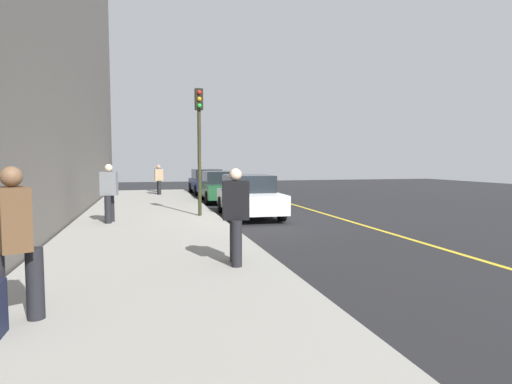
{
  "coord_description": "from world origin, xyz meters",
  "views": [
    {
      "loc": [
        14.21,
        -3.35,
        2.02
      ],
      "look_at": [
        -0.07,
        0.33,
        0.94
      ],
      "focal_mm": 29.67,
      "sensor_mm": 36.0,
      "label": 1
    }
  ],
  "objects_px": {
    "parked_car_navy": "(207,181)",
    "pedestrian_grey_coat": "(109,191)",
    "pedestrian_tan_coat": "(159,179)",
    "parked_car_green": "(221,186)",
    "pedestrian_black_coat": "(236,213)",
    "traffic_light_pole": "(199,130)",
    "parked_car_white": "(249,196)",
    "pedestrian_blue_coat": "(158,178)",
    "pedestrian_brown_coat": "(14,240)"
  },
  "relations": [
    {
      "from": "parked_car_green",
      "to": "parked_car_white",
      "type": "xyz_separation_m",
      "value": [
        5.92,
        0.02,
        -0.0
      ]
    },
    {
      "from": "parked_car_white",
      "to": "pedestrian_grey_coat",
      "type": "bearing_deg",
      "value": -73.1
    },
    {
      "from": "parked_car_green",
      "to": "pedestrian_tan_coat",
      "type": "xyz_separation_m",
      "value": [
        -3.42,
        -2.92,
        0.27
      ]
    },
    {
      "from": "pedestrian_black_coat",
      "to": "parked_car_green",
      "type": "bearing_deg",
      "value": 171.44
    },
    {
      "from": "pedestrian_tan_coat",
      "to": "traffic_light_pole",
      "type": "xyz_separation_m",
      "value": [
        9.84,
        1.1,
        2.03
      ]
    },
    {
      "from": "parked_car_white",
      "to": "pedestrian_grey_coat",
      "type": "height_order",
      "value": "pedestrian_grey_coat"
    },
    {
      "from": "parked_car_navy",
      "to": "pedestrian_grey_coat",
      "type": "distance_m",
      "value": 13.45
    },
    {
      "from": "parked_car_green",
      "to": "pedestrian_grey_coat",
      "type": "xyz_separation_m",
      "value": [
        7.35,
        -4.68,
        0.34
      ]
    },
    {
      "from": "parked_car_white",
      "to": "pedestrian_brown_coat",
      "type": "bearing_deg",
      "value": -27.74
    },
    {
      "from": "pedestrian_black_coat",
      "to": "pedestrian_brown_coat",
      "type": "height_order",
      "value": "pedestrian_brown_coat"
    },
    {
      "from": "pedestrian_grey_coat",
      "to": "pedestrian_tan_coat",
      "type": "relative_size",
      "value": 1.08
    },
    {
      "from": "parked_car_green",
      "to": "parked_car_white",
      "type": "relative_size",
      "value": 1.07
    },
    {
      "from": "pedestrian_tan_coat",
      "to": "parked_car_white",
      "type": "bearing_deg",
      "value": 17.48
    },
    {
      "from": "parked_car_navy",
      "to": "pedestrian_blue_coat",
      "type": "distance_m",
      "value": 2.94
    },
    {
      "from": "pedestrian_grey_coat",
      "to": "pedestrian_tan_coat",
      "type": "height_order",
      "value": "pedestrian_grey_coat"
    },
    {
      "from": "pedestrian_tan_coat",
      "to": "pedestrian_grey_coat",
      "type": "bearing_deg",
      "value": -9.28
    },
    {
      "from": "pedestrian_grey_coat",
      "to": "pedestrian_tan_coat",
      "type": "distance_m",
      "value": 10.92
    },
    {
      "from": "parked_car_navy",
      "to": "pedestrian_grey_coat",
      "type": "bearing_deg",
      "value": -20.48
    },
    {
      "from": "pedestrian_black_coat",
      "to": "pedestrian_brown_coat",
      "type": "bearing_deg",
      "value": -54.93
    },
    {
      "from": "pedestrian_brown_coat",
      "to": "pedestrian_blue_coat",
      "type": "xyz_separation_m",
      "value": [
        -20.86,
        2.13,
        -0.09
      ]
    },
    {
      "from": "pedestrian_brown_coat",
      "to": "pedestrian_black_coat",
      "type": "bearing_deg",
      "value": 125.07
    },
    {
      "from": "pedestrian_brown_coat",
      "to": "pedestrian_blue_coat",
      "type": "bearing_deg",
      "value": 174.16
    },
    {
      "from": "pedestrian_black_coat",
      "to": "traffic_light_pole",
      "type": "distance_m",
      "value": 7.28
    },
    {
      "from": "pedestrian_black_coat",
      "to": "pedestrian_grey_coat",
      "type": "relative_size",
      "value": 0.98
    },
    {
      "from": "parked_car_green",
      "to": "pedestrian_tan_coat",
      "type": "height_order",
      "value": "pedestrian_tan_coat"
    },
    {
      "from": "pedestrian_brown_coat",
      "to": "pedestrian_grey_coat",
      "type": "xyz_separation_m",
      "value": [
        -8.19,
        0.35,
        -0.02
      ]
    },
    {
      "from": "traffic_light_pole",
      "to": "parked_car_navy",
      "type": "bearing_deg",
      "value": 171.01
    },
    {
      "from": "parked_car_green",
      "to": "pedestrian_blue_coat",
      "type": "relative_size",
      "value": 2.9
    },
    {
      "from": "pedestrian_black_coat",
      "to": "pedestrian_brown_coat",
      "type": "relative_size",
      "value": 0.96
    },
    {
      "from": "pedestrian_black_coat",
      "to": "traffic_light_pole",
      "type": "xyz_separation_m",
      "value": [
        -7.01,
        0.2,
        1.98
      ]
    },
    {
      "from": "parked_car_navy",
      "to": "pedestrian_blue_coat",
      "type": "height_order",
      "value": "pedestrian_blue_coat"
    },
    {
      "from": "parked_car_green",
      "to": "pedestrian_tan_coat",
      "type": "distance_m",
      "value": 4.51
    },
    {
      "from": "pedestrian_brown_coat",
      "to": "pedestrian_grey_coat",
      "type": "relative_size",
      "value": 1.02
    },
    {
      "from": "parked_car_green",
      "to": "parked_car_white",
      "type": "height_order",
      "value": "same"
    },
    {
      "from": "parked_car_navy",
      "to": "pedestrian_black_coat",
      "type": "relative_size",
      "value": 2.45
    },
    {
      "from": "pedestrian_black_coat",
      "to": "pedestrian_grey_coat",
      "type": "xyz_separation_m",
      "value": [
        -6.07,
        -2.66,
        0.02
      ]
    },
    {
      "from": "pedestrian_grey_coat",
      "to": "pedestrian_blue_coat",
      "type": "relative_size",
      "value": 1.08
    },
    {
      "from": "parked_car_white",
      "to": "pedestrian_brown_coat",
      "type": "xyz_separation_m",
      "value": [
        9.62,
        -5.06,
        0.36
      ]
    },
    {
      "from": "pedestrian_tan_coat",
      "to": "pedestrian_brown_coat",
      "type": "bearing_deg",
      "value": -6.36
    },
    {
      "from": "parked_car_navy",
      "to": "pedestrian_grey_coat",
      "type": "relative_size",
      "value": 2.4
    },
    {
      "from": "pedestrian_black_coat",
      "to": "pedestrian_blue_coat",
      "type": "bearing_deg",
      "value": -177.3
    },
    {
      "from": "parked_car_navy",
      "to": "pedestrian_brown_coat",
      "type": "bearing_deg",
      "value": -13.68
    },
    {
      "from": "pedestrian_black_coat",
      "to": "traffic_light_pole",
      "type": "bearing_deg",
      "value": 178.4
    },
    {
      "from": "pedestrian_black_coat",
      "to": "pedestrian_brown_coat",
      "type": "xyz_separation_m",
      "value": [
        2.12,
        -3.02,
        0.04
      ]
    },
    {
      "from": "pedestrian_blue_coat",
      "to": "pedestrian_tan_coat",
      "type": "xyz_separation_m",
      "value": [
        1.89,
        -0.02,
        -0.0
      ]
    },
    {
      "from": "parked_car_white",
      "to": "pedestrian_tan_coat",
      "type": "relative_size",
      "value": 2.71
    },
    {
      "from": "pedestrian_tan_coat",
      "to": "parked_car_green",
      "type": "bearing_deg",
      "value": 40.5
    },
    {
      "from": "pedestrian_brown_coat",
      "to": "pedestrian_tan_coat",
      "type": "bearing_deg",
      "value": 173.64
    },
    {
      "from": "pedestrian_brown_coat",
      "to": "traffic_light_pole",
      "type": "height_order",
      "value": "traffic_light_pole"
    },
    {
      "from": "pedestrian_blue_coat",
      "to": "pedestrian_grey_coat",
      "type": "bearing_deg",
      "value": -7.99
    }
  ]
}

